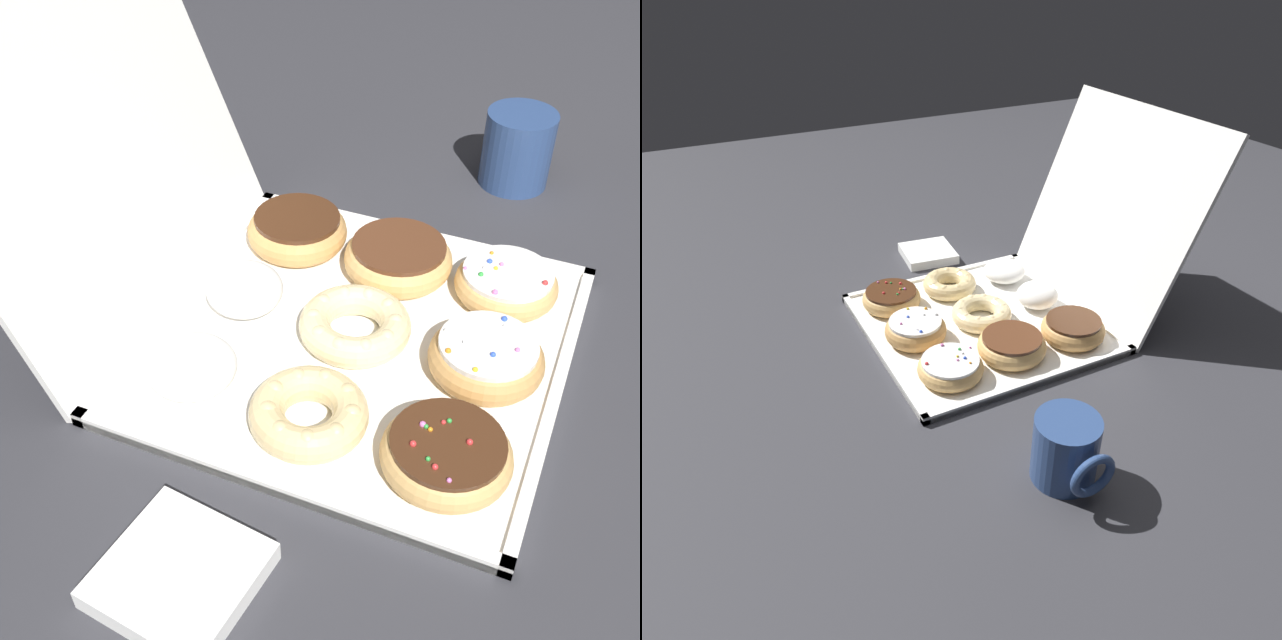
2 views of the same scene
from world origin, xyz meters
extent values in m
plane|color=#333338|center=(0.00, 0.00, 0.00)|extent=(3.00, 3.00, 0.00)
cube|color=white|center=(0.00, 0.00, 0.01)|extent=(0.42, 0.42, 0.01)
cube|color=white|center=(0.00, -0.20, 0.01)|extent=(0.42, 0.01, 0.01)
cube|color=white|center=(0.00, 0.20, 0.01)|extent=(0.42, 0.01, 0.01)
cube|color=white|center=(-0.20, 0.00, 0.01)|extent=(0.01, 0.42, 0.01)
cube|color=white|center=(0.20, 0.00, 0.01)|extent=(0.01, 0.42, 0.01)
cube|color=white|center=(0.00, 0.28, 0.19)|extent=(0.42, 0.15, 0.37)
torus|color=tan|center=(-0.13, -0.13, 0.03)|extent=(0.12, 0.12, 0.03)
cylinder|color=#472816|center=(-0.13, -0.13, 0.04)|extent=(0.10, 0.10, 0.01)
sphere|color=red|center=(-0.14, -0.10, 0.05)|extent=(0.01, 0.01, 0.01)
sphere|color=pink|center=(-0.12, -0.10, 0.05)|extent=(0.01, 0.01, 0.01)
sphere|color=red|center=(-0.11, -0.12, 0.05)|extent=(0.00, 0.00, 0.00)
sphere|color=green|center=(-0.11, -0.12, 0.05)|extent=(0.00, 0.00, 0.00)
sphere|color=red|center=(-0.12, -0.15, 0.05)|extent=(0.01, 0.01, 0.01)
sphere|color=green|center=(-0.12, -0.11, 0.05)|extent=(0.00, 0.00, 0.00)
sphere|color=red|center=(-0.16, -0.13, 0.05)|extent=(0.01, 0.01, 0.01)
sphere|color=orange|center=(-0.12, -0.11, 0.05)|extent=(0.00, 0.00, 0.00)
sphere|color=pink|center=(-0.17, -0.14, 0.05)|extent=(0.00, 0.00, 0.00)
sphere|color=green|center=(-0.15, -0.12, 0.05)|extent=(0.00, 0.00, 0.00)
torus|color=tan|center=(0.00, -0.13, 0.03)|extent=(0.11, 0.11, 0.04)
cylinder|color=white|center=(0.00, -0.13, 0.05)|extent=(0.10, 0.10, 0.01)
sphere|color=blue|center=(0.04, -0.14, 0.05)|extent=(0.01, 0.01, 0.01)
sphere|color=white|center=(0.00, -0.09, 0.05)|extent=(0.01, 0.01, 0.01)
sphere|color=yellow|center=(-0.04, -0.13, 0.05)|extent=(0.01, 0.01, 0.01)
sphere|color=orange|center=(-0.03, -0.10, 0.05)|extent=(0.01, 0.01, 0.01)
sphere|color=white|center=(0.03, -0.14, 0.05)|extent=(0.00, 0.00, 0.00)
sphere|color=pink|center=(0.00, -0.16, 0.05)|extent=(0.00, 0.00, 0.00)
sphere|color=white|center=(-0.01, -0.11, 0.05)|extent=(0.00, 0.00, 0.00)
sphere|color=blue|center=(-0.02, -0.14, 0.05)|extent=(0.01, 0.01, 0.01)
torus|color=tan|center=(0.13, -0.12, 0.03)|extent=(0.11, 0.11, 0.03)
cylinder|color=white|center=(0.13, -0.12, 0.04)|extent=(0.10, 0.10, 0.01)
sphere|color=white|center=(0.12, -0.10, 0.05)|extent=(0.00, 0.00, 0.00)
sphere|color=orange|center=(0.15, -0.10, 0.05)|extent=(0.00, 0.00, 0.00)
sphere|color=green|center=(0.11, -0.10, 0.05)|extent=(0.01, 0.01, 0.01)
sphere|color=blue|center=(0.13, -0.10, 0.05)|extent=(0.01, 0.01, 0.01)
sphere|color=yellow|center=(0.12, -0.11, 0.05)|extent=(0.00, 0.00, 0.00)
sphere|color=pink|center=(0.11, -0.08, 0.05)|extent=(0.00, 0.00, 0.00)
sphere|color=pink|center=(0.13, -0.11, 0.05)|extent=(0.00, 0.00, 0.00)
sphere|color=red|center=(0.12, -0.16, 0.05)|extent=(0.01, 0.01, 0.01)
sphere|color=pink|center=(0.08, -0.12, 0.05)|extent=(0.01, 0.01, 0.01)
torus|color=#EACC8C|center=(-0.13, 0.00, 0.03)|extent=(0.11, 0.11, 0.03)
sphere|color=#EACC8C|center=(-0.09, 0.00, 0.04)|extent=(0.02, 0.02, 0.02)
sphere|color=#EACC8C|center=(-0.10, 0.02, 0.04)|extent=(0.02, 0.02, 0.02)
sphere|color=#EACC8C|center=(-0.12, 0.04, 0.04)|extent=(0.02, 0.02, 0.02)
sphere|color=#EACC8C|center=(-0.15, 0.03, 0.04)|extent=(0.02, 0.02, 0.02)
sphere|color=#EACC8C|center=(-0.17, 0.01, 0.04)|extent=(0.02, 0.02, 0.02)
sphere|color=#EACC8C|center=(-0.17, -0.01, 0.04)|extent=(0.02, 0.02, 0.02)
sphere|color=#EACC8C|center=(-0.15, -0.03, 0.04)|extent=(0.02, 0.02, 0.02)
sphere|color=#EACC8C|center=(-0.12, -0.04, 0.04)|extent=(0.02, 0.02, 0.02)
sphere|color=#EACC8C|center=(-0.10, -0.03, 0.04)|extent=(0.02, 0.02, 0.02)
torus|color=beige|center=(0.00, 0.01, 0.03)|extent=(0.12, 0.12, 0.03)
sphere|color=beige|center=(0.04, 0.01, 0.04)|extent=(0.02, 0.02, 0.02)
sphere|color=beige|center=(0.03, 0.03, 0.04)|extent=(0.02, 0.02, 0.02)
sphere|color=beige|center=(0.01, 0.04, 0.04)|extent=(0.02, 0.02, 0.02)
sphere|color=beige|center=(-0.02, 0.04, 0.04)|extent=(0.02, 0.02, 0.02)
sphere|color=beige|center=(-0.04, 0.03, 0.04)|extent=(0.02, 0.02, 0.02)
sphere|color=beige|center=(-0.04, 0.01, 0.04)|extent=(0.02, 0.02, 0.02)
sphere|color=beige|center=(-0.04, -0.02, 0.04)|extent=(0.02, 0.02, 0.02)
sphere|color=beige|center=(-0.02, -0.03, 0.04)|extent=(0.02, 0.02, 0.02)
sphere|color=beige|center=(0.01, -0.03, 0.04)|extent=(0.02, 0.02, 0.02)
sphere|color=beige|center=(0.03, -0.02, 0.04)|extent=(0.02, 0.02, 0.02)
torus|color=tan|center=(0.12, 0.00, 0.03)|extent=(0.12, 0.12, 0.04)
cylinder|color=#59331E|center=(0.12, 0.00, 0.05)|extent=(0.10, 0.10, 0.01)
ellipsoid|color=white|center=(-0.12, 0.13, 0.03)|extent=(0.09, 0.09, 0.04)
ellipsoid|color=white|center=(0.00, 0.13, 0.03)|extent=(0.08, 0.08, 0.05)
torus|color=tan|center=(0.13, 0.13, 0.03)|extent=(0.12, 0.12, 0.04)
cylinder|color=#472816|center=(0.13, 0.13, 0.05)|extent=(0.10, 0.10, 0.01)
cylinder|color=navy|center=(0.38, -0.07, 0.05)|extent=(0.09, 0.09, 0.10)
cylinder|color=black|center=(0.38, -0.07, 0.09)|extent=(0.08, 0.08, 0.01)
torus|color=navy|center=(0.44, -0.07, 0.05)|extent=(0.01, 0.07, 0.07)
cube|color=white|center=(-0.31, 0.03, 0.01)|extent=(0.13, 0.13, 0.02)
camera|label=1|loc=(-0.58, -0.20, 0.57)|focal=45.30mm
camera|label=2|loc=(0.82, -0.45, 0.62)|focal=32.81mm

